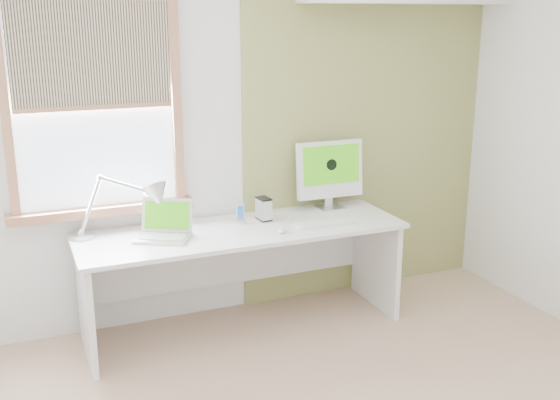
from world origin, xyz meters
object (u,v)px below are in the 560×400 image
desk_lamp (143,201)px  external_drive (264,209)px  imac (330,171)px  desk (239,253)px  laptop (165,228)px

desk_lamp → external_drive: bearing=-2.8°
desk_lamp → imac: 1.39m
desk_lamp → desk: bearing=-10.0°
desk_lamp → laptop: (0.10, -0.14, -0.15)m
laptop → desk_lamp: bearing=125.5°
laptop → desk: bearing=3.7°
desk → imac: (0.77, 0.16, 0.48)m
desk_lamp → external_drive: 0.84m
desk → laptop: bearing=-176.3°
laptop → external_drive: laptop is taller
desk → imac: size_ratio=4.30×
laptop → imac: bearing=8.7°
desk_lamp → imac: size_ratio=1.38×
external_drive → imac: size_ratio=0.31×
desk_lamp → external_drive: desk_lamp is taller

